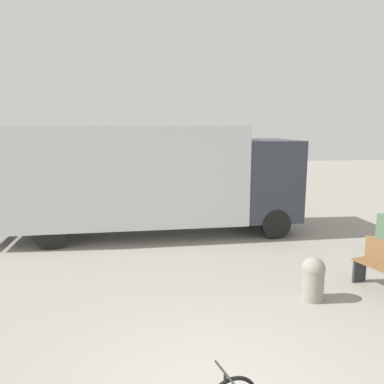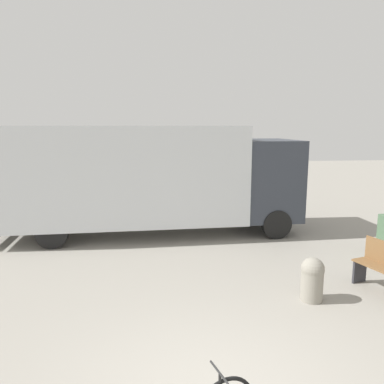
{
  "view_description": "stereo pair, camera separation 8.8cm",
  "coord_description": "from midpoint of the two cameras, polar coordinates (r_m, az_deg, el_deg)",
  "views": [
    {
      "loc": [
        -0.7,
        -3.84,
        3.25
      ],
      "look_at": [
        0.3,
        4.87,
        1.7
      ],
      "focal_mm": 35.0,
      "sensor_mm": 36.0,
      "label": 1
    },
    {
      "loc": [
        -0.61,
        -3.85,
        3.25
      ],
      "look_at": [
        0.3,
        4.87,
        1.7
      ],
      "focal_mm": 35.0,
      "sensor_mm": 36.0,
      "label": 2
    }
  ],
  "objects": [
    {
      "name": "bollard_near_bench",
      "position": [
        7.55,
        17.63,
        -12.28
      ],
      "size": [
        0.43,
        0.43,
        0.84
      ],
      "color": "gray",
      "rests_on": "ground"
    },
    {
      "name": "delivery_truck",
      "position": [
        11.3,
        -6.93,
        2.51
      ],
      "size": [
        8.9,
        2.77,
        3.25
      ],
      "rotation": [
        0.0,
        0.0,
        0.04
      ],
      "color": "silver",
      "rests_on": "ground"
    }
  ]
}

